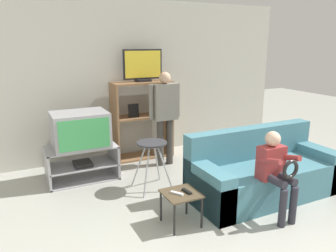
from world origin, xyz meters
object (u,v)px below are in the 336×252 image
Objects in this scene: media_shelf at (142,119)px; folding_stool at (152,150)px; snack_table at (181,197)px; remote_control_black at (187,191)px; television_main at (80,130)px; television_flat at (143,66)px; tv_stand at (82,163)px; remote_control_white at (177,193)px; couch at (262,173)px; person_standing_adult at (165,110)px; person_seated_child at (276,168)px.

media_shelf is 1.30m from folding_stool.
snack_table is 2.59× the size of remote_control_black.
television_main is 1.13× the size of television_flat.
snack_table is (0.69, -1.69, -0.42)m from television_main.
folding_stool is at bearing -43.32° from tv_stand.
television_main is 5.22× the size of remote_control_white.
couch is 1.77m from person_standing_adult.
remote_control_white is at bearing -97.92° from folding_stool.
television_main reaches higher than remote_control_black.
television_main is 1.87m from snack_table.
media_shelf is at bearing -156.26° from television_flat.
television_main is at bearing 142.57° from couch.
folding_stool is at bearing 81.08° from remote_control_black.
person_standing_adult is (0.18, -0.50, 0.24)m from media_shelf.
tv_stand is at bearing -179.54° from person_standing_adult.
person_standing_adult is at bearing 69.73° from snack_table.
remote_control_black reaches higher than snack_table.
media_shelf reaches higher than television_main.
snack_table is 0.09m from remote_control_black.
media_shelf is (1.14, 0.52, -0.08)m from television_main.
snack_table is at bearing -172.09° from couch.
television_flat reaches higher than couch.
media_shelf is 1.96× the size of folding_stool.
snack_table is 1.10m from person_seated_child.
tv_stand is at bearing -155.80° from television_flat.
couch is (1.20, -0.79, -0.26)m from folding_stool.
couch is at bearing 7.91° from snack_table.
remote_control_white is (0.64, -1.70, 0.14)m from tv_stand.
tv_stand is 6.76× the size of remote_control_black.
couch is at bearing 61.42° from person_seated_child.
television_flat is 4.62× the size of remote_control_black.
snack_table is at bearing -25.13° from remote_control_white.
remote_control_black is (-0.02, -0.98, -0.17)m from folding_stool.
television_main is at bearing 106.02° from remote_control_black.
folding_stool is at bearing -106.43° from media_shelf.
couch reaches higher than remote_control_black.
person_standing_adult is at bearing 0.46° from tv_stand.
television_main is 0.51× the size of person_standing_adult.
media_shelf is 3.47× the size of snack_table.
couch is at bearing 1.24° from remote_control_black.
remote_control_black is at bearing -99.87° from media_shelf.
television_main is at bearing -155.42° from television_flat.
remote_control_black is 0.07× the size of couch.
tv_stand is at bearing 136.68° from folding_stool.
snack_table is (-0.48, -2.22, -1.23)m from television_flat.
television_main reaches higher than remote_control_white.
remote_control_black is at bearing -66.23° from television_main.
television_flat is 2.55m from remote_control_black.
remote_control_black is (0.06, -0.02, 0.06)m from snack_table.
couch reaches higher than tv_stand.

